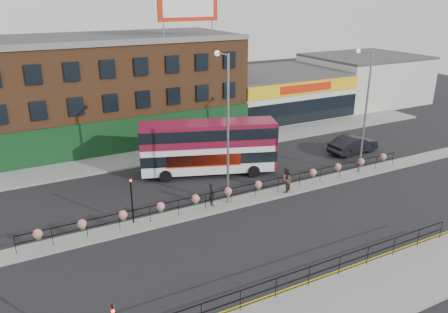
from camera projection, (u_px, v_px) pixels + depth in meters
name	position (u px, v px, depth m)	size (l,w,h in m)	color
ground	(243.00, 202.00, 31.57)	(120.00, 120.00, 0.00)	black
south_pavement	(364.00, 296.00, 21.58)	(60.00, 4.00, 0.15)	gray
north_pavement	(180.00, 151.00, 41.50)	(60.00, 4.00, 0.15)	gray
median	(243.00, 201.00, 31.54)	(60.00, 1.60, 0.15)	gray
yellow_line_inner	(333.00, 273.00, 23.51)	(60.00, 0.10, 0.01)	gold
yellow_line_outer	(335.00, 274.00, 23.36)	(60.00, 0.10, 0.01)	gold
brick_building	(113.00, 88.00, 44.61)	(25.00, 12.21, 10.30)	brown
supermarket	(275.00, 92.00, 54.12)	(15.00, 12.25, 5.30)	silver
warehouse_east	(364.00, 78.00, 60.43)	(14.50, 12.00, 6.30)	#B9BAB4
billboard	(188.00, 5.00, 40.49)	(6.00, 0.29, 4.40)	red
median_railing	(243.00, 188.00, 31.20)	(30.04, 0.56, 1.23)	black
south_railing	(309.00, 272.00, 21.98)	(20.04, 0.05, 1.12)	black
double_decker_bus	(209.00, 142.00, 35.56)	(11.26, 6.12, 4.46)	white
car	(353.00, 144.00, 40.99)	(5.18, 2.13, 1.67)	black
pedestrian_a	(212.00, 194.00, 30.46)	(0.49, 0.68, 1.75)	black
pedestrian_b	(286.00, 180.00, 32.50)	(1.19, 1.13, 1.93)	#392820
lamp_column_west	(226.00, 117.00, 29.19)	(0.38, 1.84, 10.46)	gray
lamp_column_east	(364.00, 102.00, 34.67)	(0.36, 1.74, 9.92)	gray
traffic_light_median	(131.00, 190.00, 27.55)	(0.15, 0.28, 3.65)	black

